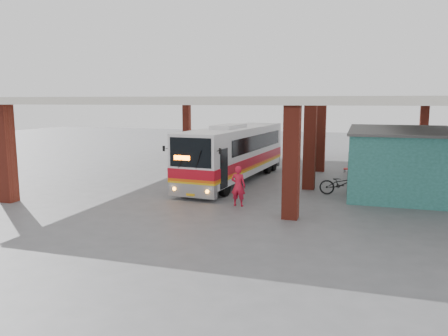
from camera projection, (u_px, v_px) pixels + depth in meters
ground at (237, 197)px, 20.60m from camera, size 90.00×90.00×0.00m
brick_columns at (286, 142)px, 24.56m from camera, size 20.10×21.60×4.35m
canopy_roof at (275, 101)px, 25.89m from camera, size 21.00×23.00×0.30m
shop_building at (402, 160)px, 21.91m from camera, size 5.20×8.20×3.11m
coach_bus at (235, 153)px, 24.43m from camera, size 3.26×11.26×3.24m
motorcycle at (342, 184)px, 20.95m from camera, size 2.16×0.89×1.11m
pedestrian at (238, 186)px, 18.72m from camera, size 0.66×0.45×1.76m
red_chair at (349, 167)px, 27.51m from camera, size 0.51×0.51×0.85m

